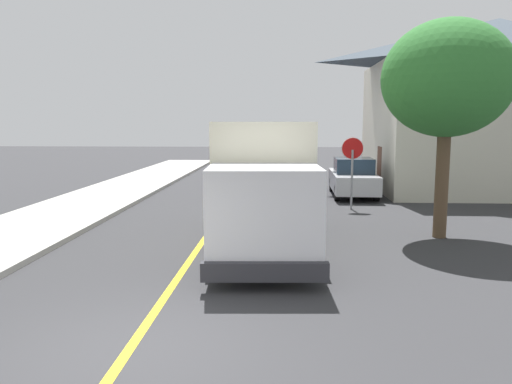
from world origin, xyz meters
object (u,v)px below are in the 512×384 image
Objects in this scene: stop_sign at (352,159)px; parked_car_far at (288,161)px; parked_car_near at (277,184)px; house_across_street at (494,103)px; parked_van_across at (353,178)px; street_tree_far_side at (447,80)px; box_truck at (262,178)px; parked_car_mid at (286,171)px.

parked_car_far is at bearing 99.58° from stop_sign.
house_across_street is at bearing 25.94° from parked_car_near.
street_tree_far_side reaches higher than parked_van_across.
street_tree_far_side is at bearing -49.64° from parked_car_near.
parked_car_near is at bearing 87.49° from box_truck.
stop_sign is (2.22, -13.18, 1.06)m from parked_car_far.
stop_sign is (2.77, -0.96, 1.06)m from parked_car_near.
parked_van_across is (3.58, 8.97, -0.97)m from box_truck.
parked_car_far is at bearing 87.44° from box_truck.
parked_car_mid is 7.05m from stop_sign.
parked_car_mid is (0.70, 12.14, -0.97)m from box_truck.
house_across_street is (7.33, 5.87, 2.25)m from stop_sign.
parked_car_near is at bearing -143.54° from parked_van_across.
box_truck is 9.71m from parked_van_across.
parked_car_far is (0.55, 12.22, 0.00)m from parked_car_near.
house_across_street reaches higher than street_tree_far_side.
parked_car_far is 13.41m from stop_sign.
stop_sign is at bearing 112.45° from street_tree_far_side.
house_across_street is (6.81, 2.48, 3.32)m from parked_van_across.
parked_van_across is 7.97m from house_across_street.
street_tree_far_side reaches higher than stop_sign.
stop_sign reaches higher than parked_car_near.
parked_van_across is 8.74m from street_tree_far_side.
parked_car_mid is at bearing 110.89° from street_tree_far_side.
house_across_street is at bearing 38.71° from stop_sign.
parked_car_near is at bearing -92.58° from parked_car_far.
parked_car_near is 5.62m from parked_car_mid.
house_across_street is at bearing 62.16° from street_tree_far_side.
parked_car_near is at bearing -94.22° from parked_car_mid.
street_tree_far_side is at bearing -77.00° from parked_car_far.
street_tree_far_side is at bearing -69.11° from parked_car_mid.
stop_sign is 0.45× the size of street_tree_far_side.
parked_van_across is (2.88, -3.17, 0.00)m from parked_car_mid.
parked_van_across is at bearing -159.97° from house_across_street.
street_tree_far_side reaches higher than parked_car_far.
parked_car_far is 0.37× the size of house_across_street.
parked_car_near is 0.75× the size of street_tree_far_side.
parked_car_near and parked_car_far have the same top height.
house_across_street is at bearing -4.05° from parked_car_mid.
box_truck is at bearing -92.51° from parked_car_near.
box_truck is at bearing -118.75° from stop_sign.
parked_car_near is at bearing -154.06° from house_across_street.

